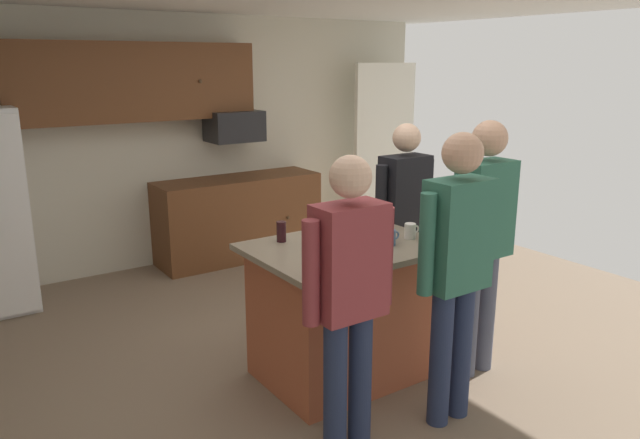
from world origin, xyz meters
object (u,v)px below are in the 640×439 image
at_px(mug_ceramic_white, 389,237).
at_px(person_host_foreground, 483,231).
at_px(tumbler_amber, 349,223).
at_px(glass_stout_tall, 281,232).
at_px(mug_blue_stoneware, 410,231).
at_px(person_guest_by_door, 456,260).
at_px(kitchen_island, 345,310).
at_px(glass_dark_ale, 315,240).
at_px(person_guest_right, 349,289).
at_px(microwave_over_range, 234,126).
at_px(person_guest_left, 404,213).

bearing_deg(mug_ceramic_white, person_host_foreground, -31.12).
distance_m(tumbler_amber, glass_stout_tall, 0.54).
height_order(person_host_foreground, mug_ceramic_white, person_host_foreground).
height_order(mug_blue_stoneware, mug_ceramic_white, mug_blue_stoneware).
bearing_deg(person_guest_by_door, mug_blue_stoneware, -35.25).
xyz_separation_m(kitchen_island, tumbler_amber, (0.23, 0.27, 0.52)).
bearing_deg(glass_dark_ale, tumbler_amber, 26.49).
height_order(person_guest_right, mug_ceramic_white, person_guest_right).
bearing_deg(kitchen_island, glass_stout_tall, 134.65).
bearing_deg(microwave_over_range, tumbler_amber, -98.17).
relative_size(microwave_over_range, kitchen_island, 0.45).
xyz_separation_m(person_guest_left, glass_stout_tall, (-1.17, -0.07, 0.05)).
relative_size(kitchen_island, mug_blue_stoneware, 10.28).
distance_m(microwave_over_range, mug_blue_stoneware, 2.96).
height_order(microwave_over_range, person_guest_right, person_guest_right).
height_order(person_guest_right, glass_dark_ale, person_guest_right).
xyz_separation_m(glass_stout_tall, mug_ceramic_white, (0.55, -0.47, -0.02)).
bearing_deg(glass_stout_tall, person_guest_left, 3.48).
xyz_separation_m(mug_blue_stoneware, glass_dark_ale, (-0.68, 0.17, 0.01)).
relative_size(person_guest_by_door, glass_stout_tall, 12.56).
relative_size(person_host_foreground, mug_blue_stoneware, 14.53).
relative_size(person_guest_by_door, person_guest_right, 1.05).
bearing_deg(tumbler_amber, glass_dark_ale, -153.51).
height_order(kitchen_island, glass_dark_ale, glass_dark_ale).
distance_m(person_guest_right, glass_dark_ale, 0.80).
distance_m(microwave_over_range, person_host_foreground, 3.31).
relative_size(glass_dark_ale, glass_stout_tall, 0.92).
height_order(person_guest_by_door, tumbler_amber, person_guest_by_door).
bearing_deg(kitchen_island, mug_blue_stoneware, -15.20).
xyz_separation_m(kitchen_island, glass_stout_tall, (-0.31, 0.31, 0.53)).
distance_m(person_guest_left, mug_blue_stoneware, 0.65).
distance_m(person_host_foreground, glass_stout_tall, 1.35).
distance_m(person_host_foreground, person_guest_right, 1.30).
height_order(person_guest_left, glass_dark_ale, person_guest_left).
height_order(mug_blue_stoneware, tumbler_amber, tumbler_amber).
relative_size(microwave_over_range, mug_blue_stoneware, 4.63).
xyz_separation_m(person_guest_by_door, tumbler_amber, (0.03, 1.07, -0.02)).
xyz_separation_m(kitchen_island, mug_ceramic_white, (0.24, -0.16, 0.52)).
bearing_deg(person_guest_right, glass_stout_tall, 24.72).
height_order(glass_stout_tall, mug_ceramic_white, glass_stout_tall).
bearing_deg(person_guest_by_door, person_guest_left, -43.13).
bearing_deg(glass_dark_ale, glass_stout_tall, 108.85).
xyz_separation_m(microwave_over_range, glass_stout_tall, (-0.90, -2.48, -0.44)).
xyz_separation_m(person_guest_by_door, person_host_foreground, (0.58, 0.31, 0.01)).
bearing_deg(person_host_foreground, person_guest_by_door, 60.06).
xyz_separation_m(kitchen_island, person_guest_left, (0.86, 0.38, 0.48)).
height_order(glass_dark_ale, mug_ceramic_white, glass_dark_ale).
xyz_separation_m(microwave_over_range, mug_blue_stoneware, (-0.13, -2.92, -0.46)).
relative_size(microwave_over_range, mug_ceramic_white, 4.20).
distance_m(mug_blue_stoneware, glass_dark_ale, 0.70).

